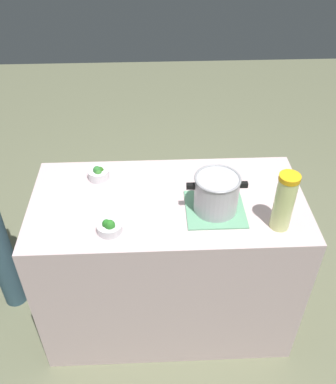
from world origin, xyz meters
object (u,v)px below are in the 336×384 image
at_px(cooking_pot, 216,193).
at_px(broccoli_bowl_front, 99,173).
at_px(broccoli_bowl_center, 109,227).
at_px(lemonade_pitcher, 284,202).

bearing_deg(cooking_pot, broccoli_bowl_front, -25.33).
bearing_deg(broccoli_bowl_center, broccoli_bowl_front, -78.76).
relative_size(lemonade_pitcher, broccoli_bowl_front, 2.62).
relative_size(cooking_pot, broccoli_bowl_center, 2.45).
distance_m(broccoli_bowl_front, broccoli_bowl_center, 0.41).
relative_size(cooking_pot, broccoli_bowl_front, 2.54).
xyz_separation_m(cooking_pot, broccoli_bowl_center, (0.50, 0.13, -0.08)).
bearing_deg(broccoli_bowl_center, cooking_pot, -165.63).
relative_size(broccoli_bowl_front, broccoli_bowl_center, 0.96).
bearing_deg(cooking_pot, lemonade_pitcher, 155.79).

